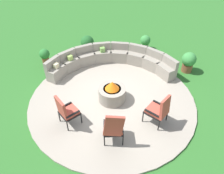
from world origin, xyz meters
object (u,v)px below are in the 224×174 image
Objects in this scene: curved_stone_bench at (111,61)px; potted_plant_0 at (45,56)px; potted_plant_3 at (145,42)px; potted_plant_1 at (87,43)px; potted_plant_2 at (189,61)px; lounge_chair_back_left at (159,110)px; lounge_chair_front_left at (66,110)px; fire_pit at (112,93)px; lounge_chair_front_right at (113,127)px.

potted_plant_0 is at bearing 171.40° from curved_stone_bench.
potted_plant_0 is at bearing -165.12° from potted_plant_3.
potted_plant_1 is 4.45m from potted_plant_2.
lounge_chair_back_left is at bearing -65.46° from curved_stone_bench.
lounge_chair_front_left is at bearing -67.80° from potted_plant_0.
lounge_chair_front_left is at bearing -122.79° from potted_plant_3.
potted_plant_2 reaches higher than potted_plant_0.
lounge_chair_back_left reaches higher than fire_pit.
potted_plant_1 is at bearing 28.78° from potted_plant_0.
lounge_chair_front_left is at bearing -94.13° from potted_plant_1.
potted_plant_0 is at bearing 90.13° from lounge_chair_back_left.
curved_stone_bench is 2.27m from potted_plant_3.
potted_plant_0 is (-2.79, 4.14, -0.25)m from lounge_chair_front_right.
potted_plant_2 is at bearing 83.82° from lounge_chair_front_left.
fire_pit is 3.51m from potted_plant_1.
lounge_chair_front_left is (-1.36, -3.05, 0.25)m from curved_stone_bench.
lounge_chair_back_left is (2.75, -0.00, -0.02)m from lounge_chair_front_left.
potted_plant_1 is at bearing 107.53° from fire_pit.
lounge_chair_front_right is at bearing 156.05° from lounge_chair_back_left.
curved_stone_bench is at bearing -8.60° from potted_plant_0.
lounge_chair_back_left is at bearing -61.16° from potted_plant_1.
potted_plant_3 is (0.23, 4.64, -0.23)m from lounge_chair_back_left.
lounge_chair_front_left is 1.54m from lounge_chair_front_right.
potted_plant_1 is at bearing 127.23° from curved_stone_bench.
lounge_chair_back_left is at bearing -92.87° from potted_plant_3.
potted_plant_0 is at bearing 173.54° from potted_plant_2.
lounge_chair_front_left reaches higher than potted_plant_2.
lounge_chair_front_right is 5.00m from potted_plant_0.
lounge_chair_back_left is 1.36× the size of potted_plant_1.
lounge_chair_front_left is at bearing -114.09° from curved_stone_bench.
lounge_chair_front_right is at bearing 25.54° from lounge_chair_front_left.
lounge_chair_back_left reaches higher than potted_plant_0.
potted_plant_2 is (4.47, 2.80, -0.16)m from lounge_chair_front_left.
lounge_chair_front_left is 5.52m from potted_plant_3.
lounge_chair_front_right is 5.56m from potted_plant_3.
lounge_chair_front_right reaches higher than potted_plant_0.
lounge_chair_front_right reaches higher than potted_plant_3.
potted_plant_1 is 1.17× the size of potted_plant_3.
fire_pit is 1.97m from curved_stone_bench.
lounge_chair_back_left reaches higher than curved_stone_bench.
fire_pit is 0.19× the size of curved_stone_bench.
potted_plant_1 reaches higher than potted_plant_3.
lounge_chair_front_left is 4.44m from potted_plant_1.
curved_stone_bench is 3.36m from lounge_chair_back_left.
potted_plant_2 is (5.88, -0.67, 0.07)m from potted_plant_0.
potted_plant_2 is 2.36m from potted_plant_3.
curved_stone_bench is 2.81m from potted_plant_0.
curved_stone_bench is at bearing 175.48° from potted_plant_2.
lounge_chair_front_right is (0.00, -1.75, 0.28)m from fire_pit.
lounge_chair_front_left reaches higher than fire_pit.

